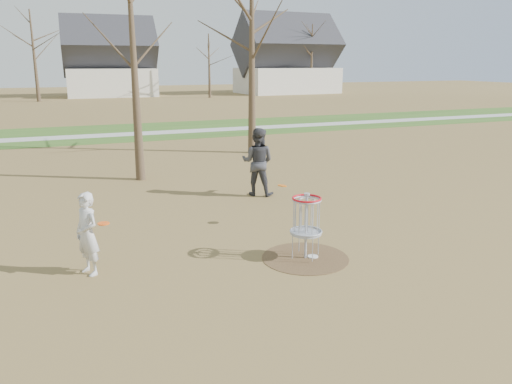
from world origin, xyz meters
TOP-DOWN VIEW (x-y plane):
  - ground at (0.00, 0.00)m, footprint 160.00×160.00m
  - green_band at (0.00, 21.00)m, footprint 160.00×8.00m
  - footpath at (0.00, 20.00)m, footprint 160.00×1.50m
  - dirt_circle at (0.00, 0.00)m, footprint 1.80×1.80m
  - player_standing at (-4.19, 0.84)m, footprint 0.61×0.70m
  - player_throwing at (0.99, 5.10)m, footprint 1.26×1.21m
  - disc_grounded at (0.16, -0.02)m, footprint 0.22×0.22m
  - discs_in_play at (-1.62, 1.44)m, footprint 4.54×1.63m
  - disc_golf_basket at (0.00, 0.00)m, footprint 0.64×0.64m
  - bare_trees at (1.78, 35.79)m, footprint 52.62×44.98m
  - houses_row at (4.32, 52.56)m, footprint 56.51×10.01m

SIDE VIEW (x-z plane):
  - ground at x=0.00m, z-range 0.00..0.00m
  - green_band at x=0.00m, z-range 0.00..0.01m
  - dirt_circle at x=0.00m, z-range 0.00..0.01m
  - footpath at x=0.00m, z-range 0.01..0.02m
  - disc_grounded at x=0.16m, z-range 0.01..0.03m
  - player_standing at x=-4.19m, z-range 0.00..1.60m
  - disc_golf_basket at x=0.00m, z-range 0.24..1.59m
  - discs_in_play at x=-1.62m, z-range 0.99..1.05m
  - player_throwing at x=0.99m, z-range 0.00..2.04m
  - houses_row at x=4.32m, z-range -0.11..7.15m
  - bare_trees at x=1.78m, z-range 0.85..9.85m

